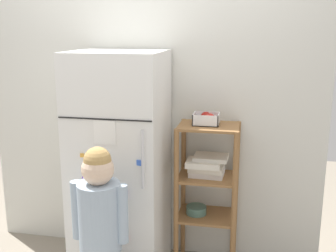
% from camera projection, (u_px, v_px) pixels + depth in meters
% --- Properties ---
extents(kitchen_wall_back, '(2.62, 0.03, 2.12)m').
position_uv_depth(kitchen_wall_back, '(150.00, 122.00, 3.19)').
color(kitchen_wall_back, silver).
rests_on(kitchen_wall_back, ground).
extents(refrigerator, '(0.63, 0.63, 1.62)m').
position_uv_depth(refrigerator, '(120.00, 165.00, 2.96)').
color(refrigerator, white).
rests_on(refrigerator, ground).
extents(child_standing, '(0.35, 0.26, 1.10)m').
position_uv_depth(child_standing, '(100.00, 216.00, 2.48)').
color(child_standing, '#3F485D').
rests_on(child_standing, ground).
extents(pantry_shelf_unit, '(0.44, 0.34, 1.10)m').
position_uv_depth(pantry_shelf_unit, '(206.00, 180.00, 2.99)').
color(pantry_shelf_unit, olive).
rests_on(pantry_shelf_unit, ground).
extents(fruit_bin, '(0.18, 0.15, 0.09)m').
position_uv_depth(fruit_bin, '(208.00, 119.00, 2.91)').
color(fruit_bin, white).
rests_on(fruit_bin, pantry_shelf_unit).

